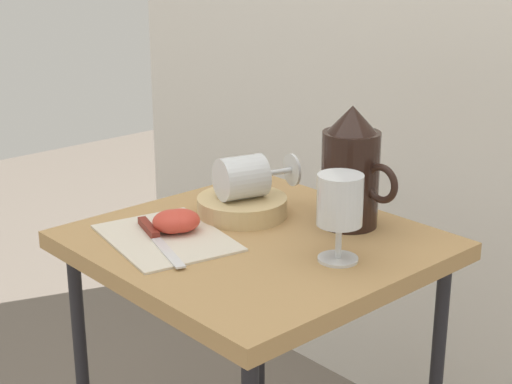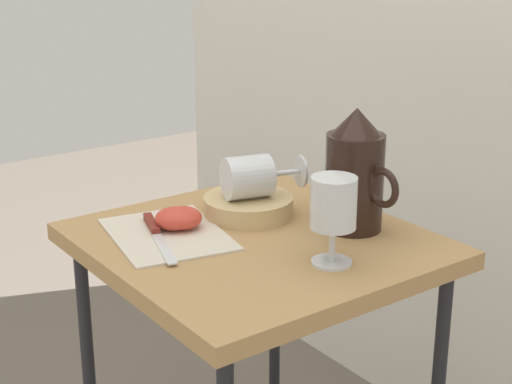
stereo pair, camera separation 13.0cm
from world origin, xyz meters
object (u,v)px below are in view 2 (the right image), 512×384
Objects in this scene: apple_half_left at (183,218)px; table at (256,273)px; basket_tray at (248,206)px; knife at (155,231)px; pitcher at (355,181)px; wine_glass_tipped_near at (250,177)px; apple_half_right at (175,218)px; wine_glass_upright at (333,208)px.

table is at bearing 39.44° from apple_half_left.
table is 0.14m from basket_tray.
basket_tray reaches higher than table.
knife is at bearing -128.17° from table.
pitcher is at bearing 59.61° from knife.
table is 3.21× the size of pitcher.
wine_glass_tipped_near is at bearing -145.82° from pitcher.
pitcher is 0.30m from apple_half_left.
apple_half_right is (-0.01, -0.15, 0.01)m from basket_tray.
apple_half_left is 0.32× the size of knife.
wine_glass_tipped_near reaches higher than knife.
wine_glass_upright reaches higher than knife.
basket_tray is at bearing 86.77° from knife.
wine_glass_tipped_near is at bearing 174.64° from wine_glass_upright.
knife is (-0.01, -0.19, -0.01)m from basket_tray.
wine_glass_tipped_near is 0.14m from apple_half_left.
basket_tray is 0.13m from apple_half_left.
table is at bearing -30.12° from wine_glass_tipped_near.
wine_glass_upright is 0.32m from knife.
wine_glass_upright is 0.68× the size of knife.
apple_half_left reaches higher than basket_tray.
apple_half_right is (-0.01, -0.01, 0.00)m from apple_half_left.
basket_tray is 1.16× the size of wine_glass_upright.
knife is (-0.11, -0.13, 0.08)m from table.
apple_half_right reaches higher than basket_tray.
wine_glass_tipped_near is 2.36× the size of apple_half_right.
pitcher is at bearing 67.28° from table.
pitcher is at bearing 33.64° from basket_tray.
basket_tray is at bearing 151.27° from table.
table is 10.16× the size of apple_half_left.
wine_glass_upright is at bearing 31.66° from knife.
wine_glass_tipped_near is (0.00, 0.00, 0.06)m from basket_tray.
apple_half_left is at bearing 66.27° from apple_half_right.
apple_half_right is (-0.11, -0.10, 0.09)m from table.
wine_glass_upright is (0.16, 0.03, 0.16)m from table.
table is 0.23m from wine_glass_upright.
knife is at bearing -93.23° from basket_tray.
wine_glass_upright is 0.29m from apple_half_left.
wine_glass_upright is 0.88× the size of wine_glass_tipped_near.
apple_half_left reaches higher than table.
wine_glass_upright reaches higher than table.
basket_tray is 1.02× the size of wine_glass_tipped_near.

